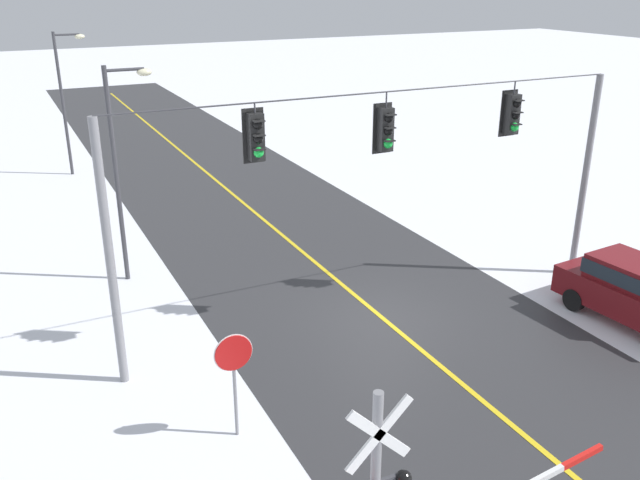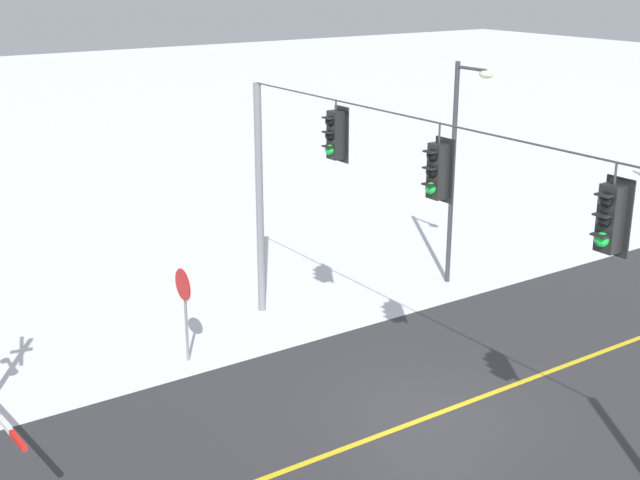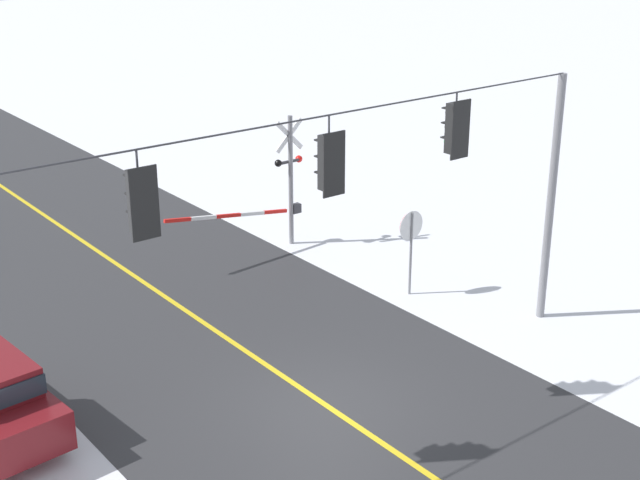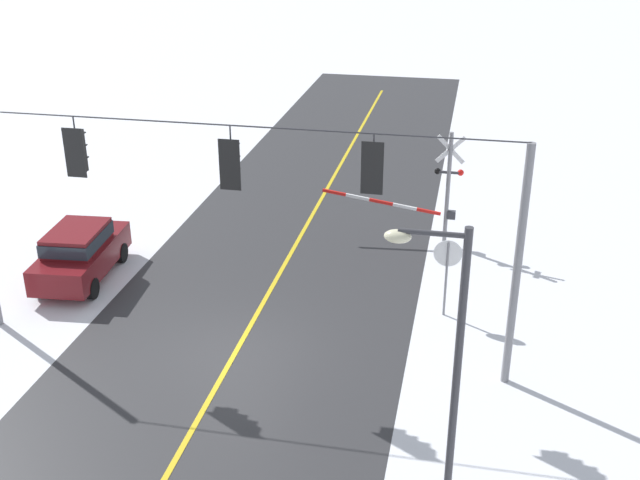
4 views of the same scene
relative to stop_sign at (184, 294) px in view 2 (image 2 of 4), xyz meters
The scene contains 6 objects.
ground_plane 6.36m from the stop_sign, 30.10° to the left, with size 160.00×160.00×0.00m, color white.
road_asphalt 10.65m from the stop_sign, 59.71° to the left, with size 9.00×80.00×0.01m, color #303033.
lane_centre_line 10.64m from the stop_sign, 59.71° to the left, with size 0.14×72.00×0.01m, color gold.
signal_span 6.67m from the stop_sign, 29.81° to the left, with size 14.20×0.47×6.22m.
stop_sign is the anchor object (origin of this frame).
streetlamp_near 9.07m from the stop_sign, 91.87° to the left, with size 1.39×0.28×6.50m.
Camera 2 is at (11.80, -10.80, 9.07)m, focal length 47.70 mm.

